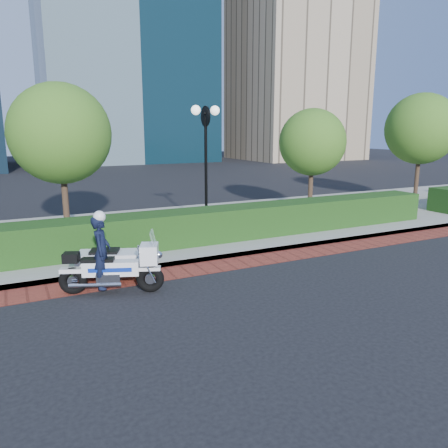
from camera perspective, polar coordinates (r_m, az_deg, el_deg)
name	(u,v)px	position (r m, az deg, el deg)	size (l,w,h in m)	color
ground	(257,281)	(10.59, 4.38, -7.46)	(120.00, 120.00, 0.00)	black
brick_strip	(229,264)	(11.83, 0.65, -5.27)	(60.00, 1.00, 0.01)	maroon
sidewalk	(172,229)	(15.82, -6.80, -0.62)	(60.00, 8.00, 0.15)	gray
hedge_main	(198,226)	(13.51, -3.41, -0.26)	(18.00, 1.20, 1.00)	black
lamppost	(206,148)	(15.07, -2.40, 9.90)	(1.02, 0.70, 4.21)	black
tree_b	(60,134)	(15.13, -20.60, 10.97)	(3.20, 3.20, 4.89)	#332319
tree_c	(312,142)	(19.04, 11.47, 10.41)	(2.80, 2.80, 4.30)	#332319
tree_d	(421,129)	(23.58, 24.37, 11.25)	(3.40, 3.40, 5.16)	#332319
tower_right	(297,42)	(58.09, 9.56, 22.35)	(14.00, 12.00, 28.00)	gray
police_motorcycle	(109,261)	(10.26, -14.75, -4.72)	(2.21, 2.04, 1.87)	black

